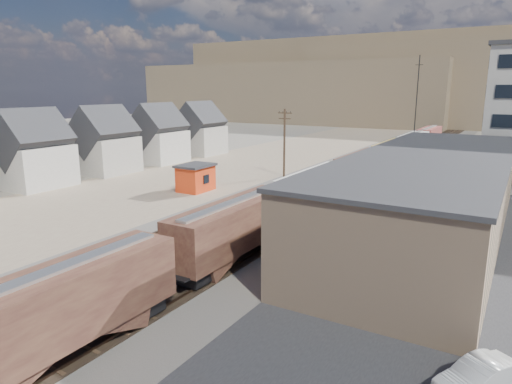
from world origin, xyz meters
The scene contains 12 objects.
ground centered at (0.00, 0.00, 0.00)m, with size 300.00×300.00×0.00m, color #6B6356.
ballast_bed centered at (0.00, 50.00, 0.03)m, with size 18.00×200.00×0.06m, color #4C4742.
dirt_yard centered at (-20.00, 40.00, 0.01)m, with size 24.00×180.00×0.03m, color #806958.
rail_tracks centered at (-0.55, 50.00, 0.11)m, with size 11.40×200.00×0.24m.
freight_train centered at (3.80, 32.82, 2.79)m, with size 3.00×119.74×4.46m.
warehouse centered at (14.98, 25.00, 3.65)m, with size 12.40×40.40×7.25m.
utility_pole_north centered at (-8.50, 42.00, 5.30)m, with size 2.20×0.32×10.00m.
radio_mast centered at (6.00, 60.00, 9.12)m, with size 1.20×0.16×18.00m.
townhouse_row centered at (-34.00, 25.00, 4.34)m, with size 8.15×68.16×10.47m.
hills_north centered at (0.17, 167.92, 14.10)m, with size 265.00×80.00×32.00m.
maintenance_shed centered at (-13.87, 27.81, 1.77)m, with size 3.69×4.76×3.46m.
parked_car_white centered at (21.33, 2.49, 0.72)m, with size 1.51×4.34×1.43m, color silver.
Camera 1 is at (21.93, -17.36, 12.90)m, focal length 32.00 mm.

